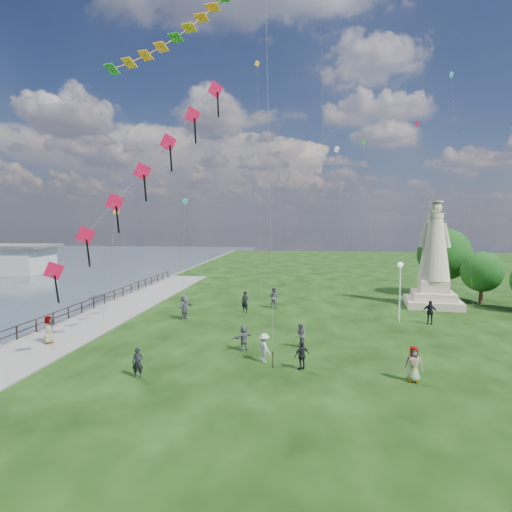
# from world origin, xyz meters

# --- Properties ---
(waterfront) EXTENTS (200.00, 200.00, 1.51)m
(waterfront) POSITION_xyz_m (-15.24, 8.99, -0.06)
(waterfront) COLOR #35434F
(waterfront) RESTS_ON ground
(statue) EXTENTS (5.21, 5.21, 9.48)m
(statue) POSITION_xyz_m (13.57, 20.96, 3.58)
(statue) COLOR #BEB290
(statue) RESTS_ON ground
(lamppost) EXTENTS (0.43, 0.43, 4.60)m
(lamppost) POSITION_xyz_m (9.32, 14.59, 3.32)
(lamppost) COLOR silver
(lamppost) RESTS_ON ground
(tree_row) EXTENTS (9.07, 11.83, 6.97)m
(tree_row) POSITION_xyz_m (17.34, 24.66, 3.78)
(tree_row) COLOR #382314
(tree_row) RESTS_ON ground
(person_0) EXTENTS (0.61, 0.45, 1.51)m
(person_0) POSITION_xyz_m (-6.01, 0.79, 0.76)
(person_0) COLOR black
(person_0) RESTS_ON ground
(person_1) EXTENTS (0.71, 0.86, 1.53)m
(person_1) POSITION_xyz_m (1.89, 6.70, 0.76)
(person_1) COLOR #595960
(person_1) RESTS_ON ground
(person_2) EXTENTS (1.06, 1.13, 1.58)m
(person_2) POSITION_xyz_m (-0.04, 3.89, 0.79)
(person_2) COLOR silver
(person_2) RESTS_ON ground
(person_3) EXTENTS (1.00, 0.89, 1.53)m
(person_3) POSITION_xyz_m (2.03, 2.90, 0.76)
(person_3) COLOR black
(person_3) RESTS_ON ground
(person_4) EXTENTS (0.90, 0.60, 1.74)m
(person_4) POSITION_xyz_m (7.39, 1.88, 0.87)
(person_4) COLOR #595960
(person_4) RESTS_ON ground
(person_5) EXTENTS (1.30, 1.95, 1.94)m
(person_5) POSITION_xyz_m (-7.28, 13.24, 0.97)
(person_5) COLOR #595960
(person_5) RESTS_ON ground
(person_6) EXTENTS (0.79, 0.67, 1.84)m
(person_6) POSITION_xyz_m (-2.94, 16.21, 0.92)
(person_6) COLOR black
(person_6) RESTS_ON ground
(person_7) EXTENTS (1.07, 0.92, 1.88)m
(person_7) POSITION_xyz_m (-0.69, 18.48, 0.94)
(person_7) COLOR #595960
(person_7) RESTS_ON ground
(person_9) EXTENTS (1.17, 0.91, 1.78)m
(person_9) POSITION_xyz_m (11.43, 14.02, 0.89)
(person_9) COLOR black
(person_9) RESTS_ON ground
(person_10) EXTENTS (0.57, 0.88, 1.75)m
(person_10) POSITION_xyz_m (-13.74, 5.47, 0.87)
(person_10) COLOR #595960
(person_10) RESTS_ON ground
(person_11) EXTENTS (1.44, 1.49, 1.56)m
(person_11) POSITION_xyz_m (-1.46, 5.76, 0.78)
(person_11) COLOR #595960
(person_11) RESTS_ON ground
(red_kite_train) EXTENTS (10.40, 9.35, 16.43)m
(red_kite_train) POSITION_xyz_m (-7.24, 4.63, 10.21)
(red_kite_train) COLOR black
(red_kite_train) RESTS_ON ground
(small_kites) EXTENTS (30.70, 16.93, 30.82)m
(small_kites) POSITION_xyz_m (2.95, 22.90, 14.56)
(small_kites) COLOR teal
(small_kites) RESTS_ON ground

